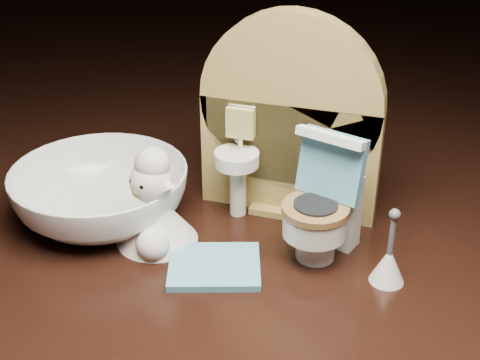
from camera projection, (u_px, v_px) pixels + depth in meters
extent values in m
cube|color=black|center=(262.00, 313.00, 0.47)|extent=(2.50, 2.50, 0.10)
cube|color=#A48B45|center=(289.00, 157.00, 0.48)|extent=(0.13, 0.02, 0.09)
cylinder|color=#A48B45|center=(291.00, 102.00, 0.46)|extent=(0.13, 0.02, 0.13)
cube|color=#A48B45|center=(287.00, 205.00, 0.50)|extent=(0.05, 0.04, 0.01)
cylinder|color=white|center=(238.00, 187.00, 0.49)|extent=(0.01, 0.01, 0.04)
cylinder|color=white|center=(237.00, 159.00, 0.47)|extent=(0.03, 0.03, 0.01)
cylinder|color=silver|center=(241.00, 141.00, 0.48)|extent=(0.00, 0.00, 0.01)
cube|color=#AEB657|center=(241.00, 123.00, 0.47)|extent=(0.02, 0.01, 0.02)
cube|color=#A48B45|center=(336.00, 159.00, 0.46)|extent=(0.02, 0.01, 0.02)
cylinder|color=beige|center=(334.00, 171.00, 0.46)|extent=(0.02, 0.02, 0.02)
cylinder|color=white|center=(316.00, 244.00, 0.44)|extent=(0.03, 0.03, 0.02)
cylinder|color=white|center=(315.00, 222.00, 0.43)|extent=(0.04, 0.04, 0.02)
cylinder|color=brown|center=(316.00, 209.00, 0.43)|extent=(0.04, 0.04, 0.00)
cube|color=white|center=(334.00, 208.00, 0.45)|extent=(0.04, 0.03, 0.05)
cube|color=#59A4C2|center=(331.00, 165.00, 0.43)|extent=(0.05, 0.03, 0.04)
cube|color=white|center=(330.00, 138.00, 0.42)|extent=(0.05, 0.02, 0.01)
cylinder|color=#90B621|center=(351.00, 169.00, 0.43)|extent=(0.01, 0.01, 0.01)
cube|color=#59A4C2|center=(214.00, 266.00, 0.44)|extent=(0.07, 0.06, 0.00)
cone|color=white|center=(388.00, 265.00, 0.42)|extent=(0.02, 0.02, 0.02)
cylinder|color=#59595B|center=(392.00, 235.00, 0.41)|extent=(0.00, 0.00, 0.03)
sphere|color=#59595B|center=(395.00, 214.00, 0.40)|extent=(0.01, 0.01, 0.01)
cone|color=silver|center=(156.00, 217.00, 0.46)|extent=(0.06, 0.06, 0.04)
sphere|color=silver|center=(153.00, 245.00, 0.45)|extent=(0.02, 0.02, 0.02)
sphere|color=silver|center=(130.00, 229.00, 0.47)|extent=(0.02, 0.02, 0.02)
sphere|color=white|center=(151.00, 182.00, 0.44)|extent=(0.03, 0.03, 0.03)
sphere|color=tan|center=(139.00, 191.00, 0.44)|extent=(0.01, 0.01, 0.01)
sphere|color=silver|center=(152.00, 164.00, 0.44)|extent=(0.02, 0.02, 0.02)
cone|color=white|center=(140.00, 169.00, 0.45)|extent=(0.02, 0.01, 0.01)
cone|color=white|center=(166.00, 182.00, 0.43)|extent=(0.02, 0.01, 0.01)
sphere|color=black|center=(132.00, 182.00, 0.44)|extent=(0.00, 0.00, 0.00)
sphere|color=black|center=(142.00, 187.00, 0.43)|extent=(0.00, 0.00, 0.00)
imported|color=white|center=(101.00, 194.00, 0.48)|extent=(0.17, 0.17, 0.04)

